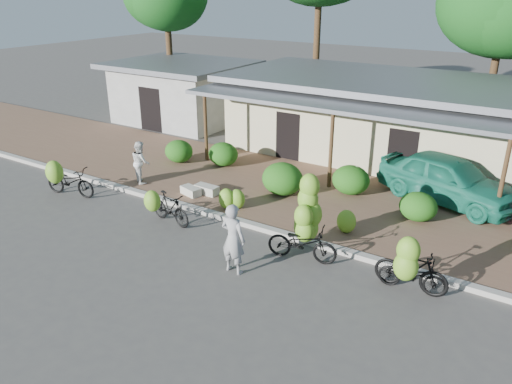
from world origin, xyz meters
TOP-DOWN VIEW (x-y plane):
  - ground at (0.00, 0.00)m, footprint 100.00×100.00m
  - sidewalk at (0.00, 5.00)m, footprint 60.00×6.00m
  - curb at (0.00, 2.00)m, footprint 60.00×0.25m
  - shop_main at (0.00, 10.93)m, footprint 13.00×8.50m
  - shop_grey at (-11.00, 10.99)m, footprint 7.00×6.00m
  - tree_center_right at (3.31, 16.61)m, footprint 6.03×5.98m
  - hedge_0 at (-6.39, 5.26)m, footprint 1.19×1.07m
  - hedge_1 at (-4.59, 5.90)m, footprint 1.23×1.10m
  - hedge_2 at (-1.09, 4.57)m, footprint 1.46×1.32m
  - hedge_3 at (0.91, 5.88)m, footprint 1.32×1.19m
  - hedge_4 at (3.51, 5.00)m, footprint 1.17×1.05m
  - bike_far_left at (-7.49, 0.60)m, footprint 2.08×1.44m
  - bike_left at (-3.05, 0.80)m, footprint 1.74×1.24m
  - bike_center at (1.44, 1.33)m, footprint 2.02×1.35m
  - bike_right at (4.41, 1.04)m, footprint 1.82×1.16m
  - bike_far_right at (4.44, 1.21)m, footprint 1.68×0.76m
  - loose_banana_a at (-2.02, 2.52)m, footprint 0.56×0.48m
  - loose_banana_b at (-1.74, 2.71)m, footprint 0.54×0.45m
  - loose_banana_c at (1.96, 3.02)m, footprint 0.58×0.49m
  - sack_near at (-3.36, 3.18)m, footprint 0.86×0.42m
  - sack_far at (-3.77, 2.80)m, footprint 0.82×0.55m
  - vendor at (0.28, -0.40)m, footprint 0.72×0.48m
  - bystander at (-6.09, 2.79)m, footprint 0.96×0.91m
  - teal_van at (3.90, 7.00)m, footprint 5.09×3.21m

SIDE VIEW (x-z plane):
  - ground at x=0.00m, z-range 0.00..0.00m
  - sidewalk at x=0.00m, z-range 0.00..0.12m
  - curb at x=0.00m, z-range 0.00..0.15m
  - sack_far at x=-3.77m, z-range 0.12..0.40m
  - sack_near at x=-3.36m, z-range 0.12..0.42m
  - bike_far_right at x=4.44m, z-range 0.00..0.85m
  - loose_banana_b at x=-1.74m, z-range 0.12..0.79m
  - loose_banana_a at x=-2.02m, z-range 0.12..0.82m
  - loose_banana_c at x=1.96m, z-range 0.12..0.84m
  - hedge_4 at x=3.51m, z-range 0.12..1.03m
  - bike_left at x=-3.05m, z-range -0.07..1.23m
  - hedge_0 at x=-6.39m, z-range 0.12..1.05m
  - hedge_1 at x=-4.59m, z-range 0.12..1.08m
  - bike_far_left at x=-7.49m, z-range -0.13..1.37m
  - hedge_3 at x=0.91m, z-range 0.12..1.15m
  - hedge_2 at x=-1.09m, z-range 0.12..1.26m
  - bike_right at x=4.41m, z-range -0.15..1.58m
  - bike_center at x=1.44m, z-range -0.31..2.01m
  - bystander at x=-6.09m, z-range 0.12..1.69m
  - teal_van at x=3.90m, z-range 0.12..1.73m
  - vendor at x=0.28m, z-range 0.00..1.92m
  - shop_grey at x=-11.00m, z-range 0.04..3.19m
  - shop_main at x=0.00m, z-range 0.05..3.40m
  - tree_center_right at x=3.31m, z-range 1.99..10.53m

